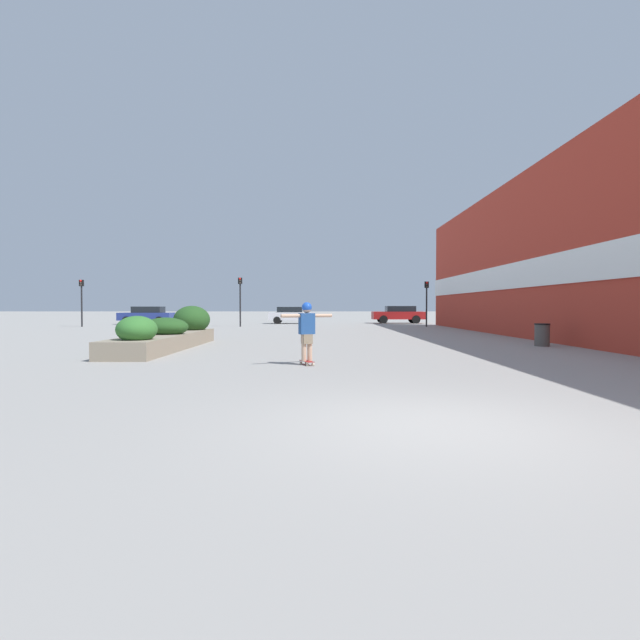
# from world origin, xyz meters

# --- Properties ---
(ground_plane) EXTENTS (300.00, 300.00, 0.00)m
(ground_plane) POSITION_xyz_m (0.00, 0.00, 0.00)
(ground_plane) COLOR gray
(building_wall_right) EXTENTS (0.67, 39.81, 7.46)m
(building_wall_right) POSITION_xyz_m (7.98, 13.21, 3.72)
(building_wall_right) COLOR #B23323
(building_wall_right) RESTS_ON ground_plane
(planter_box) EXTENTS (1.53, 8.14, 1.46)m
(planter_box) POSITION_xyz_m (-6.53, 11.29, 0.52)
(planter_box) COLOR gray
(planter_box) RESTS_ON ground_plane
(skateboard) EXTENTS (0.40, 0.59, 0.10)m
(skateboard) POSITION_xyz_m (-1.69, 6.18, 0.07)
(skateboard) COLOR maroon
(skateboard) RESTS_ON ground_plane
(skateboarder) EXTENTS (1.25, 0.63, 1.43)m
(skateboarder) POSITION_xyz_m (-1.69, 6.18, 0.96)
(skateboarder) COLOR tan
(skateboarder) RESTS_ON skateboard
(trash_bin) EXTENTS (0.54, 0.54, 0.82)m
(trash_bin) POSITION_xyz_m (6.64, 12.02, 0.41)
(trash_bin) COLOR #514C47
(trash_bin) RESTS_ON ground_plane
(car_leftmost) EXTENTS (4.46, 2.03, 1.49)m
(car_leftmost) POSITION_xyz_m (5.44, 37.20, 0.80)
(car_leftmost) COLOR maroon
(car_leftmost) RESTS_ON ground_plane
(car_center_left) EXTENTS (3.90, 2.01, 1.62)m
(car_center_left) POSITION_xyz_m (17.06, 34.48, 0.84)
(car_center_left) COLOR navy
(car_center_left) RESTS_ON ground_plane
(car_center_right) EXTENTS (3.80, 1.93, 1.41)m
(car_center_right) POSITION_xyz_m (-3.80, 36.21, 0.75)
(car_center_right) COLOR silver
(car_center_right) RESTS_ON ground_plane
(car_rightmost) EXTENTS (4.22, 1.84, 1.44)m
(car_rightmost) POSITION_xyz_m (-15.47, 34.62, 0.76)
(car_rightmost) COLOR navy
(car_rightmost) RESTS_ON ground_plane
(traffic_light_left) EXTENTS (0.28, 0.30, 3.50)m
(traffic_light_left) POSITION_xyz_m (-7.08, 29.70, 2.38)
(traffic_light_left) COLOR black
(traffic_light_left) RESTS_ON ground_plane
(traffic_light_right) EXTENTS (0.28, 0.30, 3.21)m
(traffic_light_right) POSITION_xyz_m (6.18, 29.38, 2.21)
(traffic_light_right) COLOR black
(traffic_light_right) RESTS_ON ground_plane
(traffic_light_far_left) EXTENTS (0.28, 0.30, 3.34)m
(traffic_light_far_left) POSITION_xyz_m (-18.34, 29.53, 2.29)
(traffic_light_far_left) COLOR black
(traffic_light_far_left) RESTS_ON ground_plane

